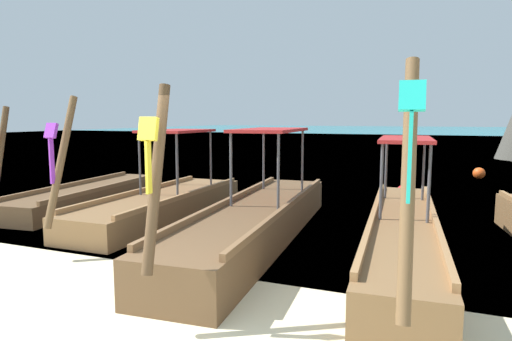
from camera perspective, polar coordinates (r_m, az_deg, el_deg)
sea_water at (r=65.61m, az=19.28°, el=4.47°), size 120.00×120.00×0.00m
longtail_boat_orange_ribbon at (r=12.29m, az=-20.64°, el=-3.02°), size 1.74×5.76×2.50m
longtail_boat_violet_ribbon at (r=10.28m, az=-12.02°, el=-4.14°), size 1.48×6.08×2.63m
longtail_boat_yellow_ribbon at (r=8.22m, az=0.15°, el=-6.39°), size 1.78×7.36×2.63m
longtail_boat_turquoise_ribbon at (r=7.78m, az=18.45°, el=-7.65°), size 1.45×7.47×2.80m
mooring_buoy_near at (r=18.27m, az=26.89°, el=-0.33°), size 0.43×0.43×0.43m
mooring_buoy_far at (r=13.05m, az=18.55°, el=-2.62°), size 0.39×0.39×0.39m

